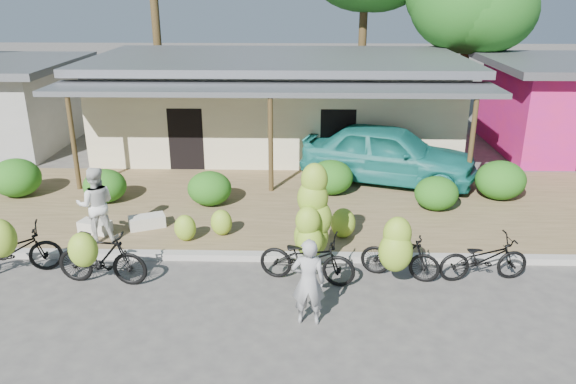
{
  "coord_description": "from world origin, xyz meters",
  "views": [
    {
      "loc": [
        0.89,
        -9.11,
        5.74
      ],
      "look_at": [
        0.57,
        3.08,
        1.2
      ],
      "focal_mm": 35.0,
      "sensor_mm": 36.0,
      "label": 1
    }
  ],
  "objects_px": {
    "bystander": "(96,205)",
    "tree_near_right": "(465,2)",
    "bike_right": "(399,252)",
    "bike_center": "(310,238)",
    "bike_far_left": "(9,249)",
    "bike_far_right": "(484,258)",
    "vendor": "(308,282)",
    "bike_left": "(99,257)",
    "sack_far": "(95,227)",
    "teal_van": "(388,154)",
    "sack_near": "(147,222)"
  },
  "relations": [
    {
      "from": "bike_far_right",
      "to": "sack_near",
      "type": "distance_m",
      "value": 7.82
    },
    {
      "from": "bike_right",
      "to": "bystander",
      "type": "height_order",
      "value": "bystander"
    },
    {
      "from": "bike_far_right",
      "to": "teal_van",
      "type": "height_order",
      "value": "teal_van"
    },
    {
      "from": "tree_near_right",
      "to": "sack_far",
      "type": "bearing_deg",
      "value": -134.68
    },
    {
      "from": "bystander",
      "to": "bike_far_right",
      "type": "bearing_deg",
      "value": 156.69
    },
    {
      "from": "sack_far",
      "to": "bike_far_right",
      "type": "bearing_deg",
      "value": -12.13
    },
    {
      "from": "bike_center",
      "to": "bike_far_left",
      "type": "bearing_deg",
      "value": 105.8
    },
    {
      "from": "bike_far_left",
      "to": "bike_left",
      "type": "height_order",
      "value": "bike_far_left"
    },
    {
      "from": "tree_near_right",
      "to": "bike_far_right",
      "type": "height_order",
      "value": "tree_near_right"
    },
    {
      "from": "bike_center",
      "to": "bike_far_right",
      "type": "distance_m",
      "value": 3.57
    },
    {
      "from": "tree_near_right",
      "to": "bike_far_left",
      "type": "xyz_separation_m",
      "value": [
        -12.43,
        -13.5,
        -4.44
      ]
    },
    {
      "from": "bike_far_right",
      "to": "bystander",
      "type": "bearing_deg",
      "value": 73.56
    },
    {
      "from": "bike_right",
      "to": "bike_far_left",
      "type": "bearing_deg",
      "value": 108.43
    },
    {
      "from": "bike_right",
      "to": "sack_far",
      "type": "height_order",
      "value": "bike_right"
    },
    {
      "from": "tree_near_right",
      "to": "vendor",
      "type": "height_order",
      "value": "tree_near_right"
    },
    {
      "from": "bike_far_right",
      "to": "sack_far",
      "type": "relative_size",
      "value": 2.55
    },
    {
      "from": "bike_center",
      "to": "sack_far",
      "type": "relative_size",
      "value": 3.16
    },
    {
      "from": "tree_near_right",
      "to": "bike_far_right",
      "type": "bearing_deg",
      "value": -101.41
    },
    {
      "from": "bike_far_left",
      "to": "bike_center",
      "type": "xyz_separation_m",
      "value": [
        6.18,
        0.18,
        0.25
      ]
    },
    {
      "from": "tree_near_right",
      "to": "bike_far_right",
      "type": "distance_m",
      "value": 14.4
    },
    {
      "from": "bystander",
      "to": "teal_van",
      "type": "distance_m",
      "value": 8.46
    },
    {
      "from": "bike_left",
      "to": "bystander",
      "type": "relative_size",
      "value": 1.08
    },
    {
      "from": "sack_near",
      "to": "bystander",
      "type": "relative_size",
      "value": 0.48
    },
    {
      "from": "bike_right",
      "to": "sack_near",
      "type": "xyz_separation_m",
      "value": [
        -5.74,
        2.38,
        -0.43
      ]
    },
    {
      "from": "sack_far",
      "to": "tree_near_right",
      "type": "bearing_deg",
      "value": 45.32
    },
    {
      "from": "bystander",
      "to": "bike_far_left",
      "type": "bearing_deg",
      "value": 35.84
    },
    {
      "from": "sack_near",
      "to": "bystander",
      "type": "distance_m",
      "value": 1.39
    },
    {
      "from": "bike_right",
      "to": "sack_far",
      "type": "relative_size",
      "value": 2.27
    },
    {
      "from": "sack_near",
      "to": "bike_left",
      "type": "bearing_deg",
      "value": -95.02
    },
    {
      "from": "bike_far_left",
      "to": "bike_right",
      "type": "bearing_deg",
      "value": -109.0
    },
    {
      "from": "bike_left",
      "to": "teal_van",
      "type": "relative_size",
      "value": 0.38
    },
    {
      "from": "bike_right",
      "to": "sack_near",
      "type": "height_order",
      "value": "bike_right"
    },
    {
      "from": "bike_far_left",
      "to": "bike_left",
      "type": "distance_m",
      "value": 2.02
    },
    {
      "from": "vendor",
      "to": "sack_near",
      "type": "bearing_deg",
      "value": -41.52
    },
    {
      "from": "bike_left",
      "to": "bike_far_right",
      "type": "distance_m",
      "value": 7.75
    },
    {
      "from": "vendor",
      "to": "bystander",
      "type": "height_order",
      "value": "bystander"
    },
    {
      "from": "sack_far",
      "to": "bystander",
      "type": "height_order",
      "value": "bystander"
    },
    {
      "from": "vendor",
      "to": "teal_van",
      "type": "distance_m",
      "value": 7.81
    },
    {
      "from": "bike_left",
      "to": "bystander",
      "type": "xyz_separation_m",
      "value": [
        -0.68,
        1.87,
        0.38
      ]
    },
    {
      "from": "bike_left",
      "to": "sack_near",
      "type": "height_order",
      "value": "bike_left"
    },
    {
      "from": "bike_center",
      "to": "teal_van",
      "type": "xyz_separation_m",
      "value": [
        2.4,
        5.7,
        0.12
      ]
    },
    {
      "from": "bystander",
      "to": "tree_near_right",
      "type": "bearing_deg",
      "value": -146.62
    },
    {
      "from": "bike_far_left",
      "to": "vendor",
      "type": "relative_size",
      "value": 1.29
    },
    {
      "from": "bike_far_left",
      "to": "teal_van",
      "type": "xyz_separation_m",
      "value": [
        8.58,
        5.88,
        0.37
      ]
    },
    {
      "from": "teal_van",
      "to": "bike_far_right",
      "type": "bearing_deg",
      "value": -150.45
    },
    {
      "from": "bike_far_left",
      "to": "teal_van",
      "type": "distance_m",
      "value": 10.41
    },
    {
      "from": "sack_far",
      "to": "vendor",
      "type": "distance_m",
      "value": 6.22
    },
    {
      "from": "bike_left",
      "to": "sack_far",
      "type": "xyz_separation_m",
      "value": [
        -0.95,
        2.32,
        -0.37
      ]
    },
    {
      "from": "teal_van",
      "to": "bike_left",
      "type": "bearing_deg",
      "value": 151.59
    },
    {
      "from": "bike_far_right",
      "to": "sack_near",
      "type": "bearing_deg",
      "value": 67.0
    }
  ]
}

